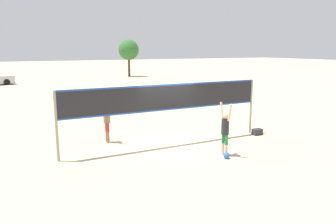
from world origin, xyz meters
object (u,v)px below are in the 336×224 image
object	(u,v)px
volleyball	(227,155)
gear_bag	(257,132)
player_spiker	(225,128)
player_blocker	(107,117)
tree_left_cluster	(129,50)
volleyball_net	(168,101)

from	to	relation	value
volleyball	gear_bag	bearing A→B (deg)	31.60
player_spiker	gear_bag	size ratio (longest dim) A/B	4.37
volleyball	gear_bag	distance (m)	3.85
player_blocker	tree_left_cluster	distance (m)	33.60
player_blocker	gear_bag	bearing A→B (deg)	73.07
gear_bag	volleyball_net	bearing A→B (deg)	173.95
volleyball_net	tree_left_cluster	bearing A→B (deg)	71.98
gear_bag	player_spiker	bearing A→B (deg)	-151.65
player_spiker	gear_bag	xyz separation A→B (m)	(3.13, 1.69, -0.89)
volleyball	tree_left_cluster	distance (m)	36.43
volleyball	player_spiker	bearing A→B (deg)	65.57
player_spiker	tree_left_cluster	world-z (taller)	tree_left_cluster
player_blocker	volleyball	size ratio (longest dim) A/B	9.08
player_blocker	volleyball_net	bearing A→B (deg)	54.30
player_spiker	player_blocker	world-z (taller)	player_blocker
volleyball_net	player_spiker	bearing A→B (deg)	-60.08
player_blocker	volleyball	bearing A→B (deg)	38.62
volleyball_net	player_blocker	xyz separation A→B (m)	(-2.09, 1.50, -0.75)
player_blocker	tree_left_cluster	world-z (taller)	tree_left_cluster
volleyball_net	player_blocker	size ratio (longest dim) A/B	4.21
player_blocker	tree_left_cluster	xyz separation A→B (m)	(12.67, 31.01, 2.61)
player_blocker	tree_left_cluster	size ratio (longest dim) A/B	0.40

